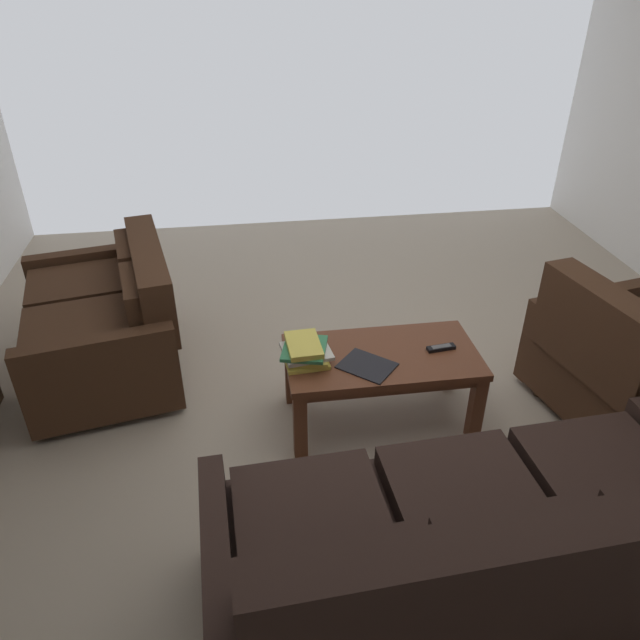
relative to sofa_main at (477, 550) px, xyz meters
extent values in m
cube|color=tan|center=(0.14, -1.32, -0.35)|extent=(5.41, 5.92, 0.01)
cylinder|color=black|center=(-0.82, -0.47, -0.32)|extent=(0.05, 0.05, 0.06)
cylinder|color=black|center=(0.87, -0.38, -0.32)|extent=(0.05, 0.05, 0.06)
cube|color=black|center=(0.00, -0.07, -0.11)|extent=(1.90, 0.93, 0.36)
cube|color=black|center=(-0.61, -0.12, 0.12)|extent=(0.61, 0.76, 0.10)
cube|color=black|center=(0.00, -0.09, 0.12)|extent=(0.61, 0.76, 0.10)
cube|color=black|center=(0.62, -0.05, 0.12)|extent=(0.61, 0.76, 0.10)
cube|color=black|center=(-0.02, 0.29, 0.24)|extent=(1.86, 0.28, 0.44)
cube|color=black|center=(-0.01, 0.18, 0.24)|extent=(0.56, 0.15, 0.30)
cube|color=black|center=(0.61, 0.21, 0.24)|extent=(0.56, 0.15, 0.30)
cube|color=black|center=(0.98, -0.01, -0.04)|extent=(0.14, 0.84, 0.52)
cylinder|color=black|center=(2.17, -2.30, -0.32)|extent=(0.06, 0.06, 0.06)
cylinder|color=black|center=(2.00, -1.41, -0.32)|extent=(0.06, 0.06, 0.06)
cylinder|color=black|center=(1.47, -2.44, -0.32)|extent=(0.06, 0.06, 0.06)
cylinder|color=black|center=(1.29, -1.55, -0.32)|extent=(0.06, 0.06, 0.06)
cube|color=#422819|center=(1.73, -1.93, -0.10)|extent=(1.03, 1.21, 0.39)
cube|color=#422819|center=(1.80, -2.19, 0.15)|extent=(0.82, 0.63, 0.10)
cube|color=#422819|center=(1.70, -1.66, 0.15)|extent=(0.82, 0.63, 0.10)
cube|color=#422819|center=(1.38, -2.00, 0.26)|extent=(0.39, 1.08, 0.42)
cube|color=#422819|center=(1.54, -2.24, 0.26)|extent=(0.21, 0.49, 0.29)
cube|color=#422819|center=(1.44, -1.72, 0.26)|extent=(0.21, 0.49, 0.29)
cube|color=#422819|center=(1.85, -2.50, -0.03)|extent=(0.84, 0.26, 0.55)
cube|color=#422819|center=(1.62, -1.36, -0.03)|extent=(0.84, 0.26, 0.55)
cube|color=brown|center=(0.09, -1.20, 0.08)|extent=(1.05, 0.55, 0.04)
cube|color=brown|center=(0.09, -1.20, 0.04)|extent=(0.97, 0.50, 0.05)
cube|color=brown|center=(-0.39, -1.43, -0.14)|extent=(0.07, 0.07, 0.42)
cube|color=brown|center=(0.58, -1.43, -0.14)|extent=(0.07, 0.07, 0.42)
cube|color=brown|center=(-0.39, -0.97, -0.14)|extent=(0.07, 0.07, 0.42)
cube|color=brown|center=(0.58, -0.97, -0.14)|extent=(0.07, 0.07, 0.42)
cylinder|color=black|center=(-1.62, -1.40, -0.32)|extent=(0.06, 0.06, 0.06)
cylinder|color=black|center=(-1.04, -0.67, -0.32)|extent=(0.06, 0.06, 0.06)
cylinder|color=black|center=(-0.92, -1.27, -0.32)|extent=(0.06, 0.06, 0.06)
cube|color=#422819|center=(-1.33, -1.04, -0.10)|extent=(0.97, 0.92, 0.38)
cube|color=#422819|center=(-0.98, -0.97, 0.29)|extent=(0.32, 0.79, 0.49)
cube|color=#422819|center=(-1.09, -0.99, 0.29)|extent=(0.25, 0.71, 0.35)
cube|color=#422819|center=(-1.25, -1.46, -0.03)|extent=(0.84, 0.26, 0.54)
cube|color=#E0CC4C|center=(0.52, -1.21, 0.12)|extent=(0.24, 0.26, 0.02)
cube|color=#E0CC4C|center=(0.50, -1.22, 0.14)|extent=(0.24, 0.27, 0.02)
cube|color=silver|center=(0.51, -1.21, 0.16)|extent=(0.28, 0.26, 0.02)
cube|color=#337F51|center=(0.52, -1.21, 0.18)|extent=(0.28, 0.30, 0.02)
cube|color=#E0CC4C|center=(0.52, -1.21, 0.20)|extent=(0.19, 0.27, 0.03)
cube|color=black|center=(-0.24, -1.20, 0.11)|extent=(0.16, 0.06, 0.02)
cube|color=#59595B|center=(-0.24, -1.20, 0.13)|extent=(0.11, 0.04, 0.00)
cube|color=black|center=(0.20, -1.10, 0.11)|extent=(0.35, 0.34, 0.01)
camera|label=1|loc=(0.81, 1.39, 1.95)|focal=33.42mm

